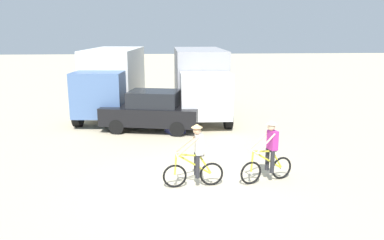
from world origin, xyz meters
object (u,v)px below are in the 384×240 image
(box_truck_grey_hauler, at_px, (200,79))
(cyclist_cowboy_hat, at_px, (269,154))
(cyclist_orange_shirt, at_px, (195,158))
(supply_crate, at_px, (175,127))
(sedan_parked, at_px, (152,111))
(box_truck_white_box, at_px, (112,78))

(box_truck_grey_hauler, xyz_separation_m, cyclist_cowboy_hat, (1.19, -9.00, -1.03))
(cyclist_orange_shirt, relative_size, supply_crate, 2.41)
(cyclist_orange_shirt, xyz_separation_m, cyclist_cowboy_hat, (2.15, 0.24, 0.00))
(box_truck_grey_hauler, relative_size, sedan_parked, 1.51)
(sedan_parked, height_order, supply_crate, sedan_parked)
(supply_crate, bearing_deg, cyclist_orange_shirt, -86.00)
(cyclist_orange_shirt, bearing_deg, cyclist_cowboy_hat, 6.24)
(cyclist_cowboy_hat, bearing_deg, supply_crate, 114.45)
(box_truck_grey_hauler, distance_m, supply_crate, 3.96)
(box_truck_white_box, relative_size, cyclist_orange_shirt, 3.81)
(box_truck_white_box, distance_m, cyclist_orange_shirt, 10.57)
(box_truck_grey_hauler, xyz_separation_m, sedan_parked, (-2.36, -2.87, -0.99))
(box_truck_grey_hauler, distance_m, cyclist_orange_shirt, 9.34)
(box_truck_grey_hauler, relative_size, cyclist_cowboy_hat, 3.71)
(box_truck_grey_hauler, distance_m, sedan_parked, 3.85)
(box_truck_grey_hauler, bearing_deg, sedan_parked, -129.35)
(cyclist_cowboy_hat, bearing_deg, cyclist_orange_shirt, -173.76)
(box_truck_white_box, xyz_separation_m, cyclist_orange_shirt, (3.50, -9.92, -1.03))
(box_truck_grey_hauler, xyz_separation_m, cyclist_orange_shirt, (-0.96, -9.23, -1.03))
(box_truck_white_box, relative_size, supply_crate, 9.19)
(box_truck_grey_hauler, bearing_deg, box_truck_white_box, 171.17)
(box_truck_white_box, height_order, box_truck_grey_hauler, same)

